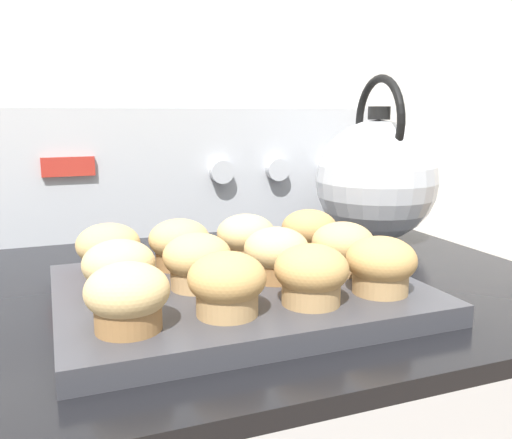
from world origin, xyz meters
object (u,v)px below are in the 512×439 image
muffin_r1_c2 (276,254)px  muffin_r2_c3 (309,232)px  muffin_r0_c1 (227,284)px  muffin_r2_c1 (179,243)px  muffin_r0_c2 (311,274)px  muffin_r1_c1 (197,261)px  muffin_r0_c3 (381,265)px  muffin_r1_c0 (119,269)px  tea_kettle (376,178)px  muffin_pan (238,293)px  muffin_r1_c3 (343,247)px  muffin_r0_c0 (127,297)px  muffin_r2_c2 (246,238)px  muffin_r2_c0 (108,249)px

muffin_r1_c2 → muffin_r2_c3: same height
muffin_r0_c1 → muffin_r2_c1: same height
muffin_r0_c2 → muffin_r1_c1: 0.12m
muffin_r2_c1 → muffin_r0_c3: bearing=-44.0°
muffin_r1_c0 → muffin_r2_c1: same height
muffin_r0_c3 → tea_kettle: (0.18, 0.28, 0.05)m
muffin_pan → tea_kettle: tea_kettle is taller
tea_kettle → muffin_r1_c3: bearing=-130.8°
muffin_r0_c2 → muffin_r2_c3: (0.08, 0.17, 0.00)m
muffin_r0_c0 → muffin_r1_c1: same height
muffin_r2_c2 → muffin_r1_c3: bearing=-44.6°
muffin_pan → muffin_r0_c0: bearing=-146.0°
muffin_pan → muffin_r1_c2: bearing=-2.4°
muffin_r2_c2 → muffin_pan: bearing=-115.6°
muffin_r1_c1 → muffin_r0_c2: bearing=-44.0°
muffin_r0_c1 → muffin_r1_c3: bearing=25.9°
muffin_pan → muffin_r0_c2: size_ratio=5.25×
muffin_r0_c0 → muffin_r2_c2: size_ratio=1.00×
muffin_r0_c0 → muffin_r0_c1: size_ratio=1.00×
muffin_r2_c3 → muffin_pan: bearing=-146.5°
muffin_r0_c0 → muffin_r0_c1: same height
muffin_r0_c1 → muffin_r1_c2: bearing=44.2°
muffin_r0_c0 → tea_kettle: bearing=33.8°
muffin_r0_c2 → muffin_r1_c0: (-0.17, 0.08, 0.00)m
muffin_r0_c3 → muffin_r1_c3: 0.08m
muffin_r0_c1 → muffin_r0_c2: (0.08, -0.00, 0.00)m
muffin_r1_c0 → muffin_r2_c3: same height
muffin_r2_c2 → muffin_r2_c3: size_ratio=1.00×
muffin_r1_c2 → muffin_r2_c3: 0.12m
muffin_r0_c1 → muffin_r1_c3: 0.18m
muffin_r0_c2 → muffin_r1_c0: size_ratio=1.00×
muffin_r0_c2 → muffin_r2_c3: size_ratio=1.00×
muffin_r0_c3 → muffin_r1_c1: bearing=154.2°
muffin_pan → muffin_r1_c0: bearing=179.8°
muffin_r1_c1 → muffin_r2_c0: (-0.08, 0.08, 0.00)m
muffin_r0_c1 → muffin_r2_c0: size_ratio=1.00×
muffin_r0_c3 → muffin_r1_c0: size_ratio=1.00×
muffin_r0_c0 → muffin_r1_c1: (0.08, 0.09, 0.00)m
tea_kettle → muffin_r2_c0: bearing=-164.7°
muffin_r2_c0 → muffin_r2_c1: same height
muffin_r2_c2 → muffin_r1_c0: bearing=-153.2°
muffin_pan → muffin_r1_c1: muffin_r1_c1 is taller
muffin_r0_c3 → muffin_r2_c0: (-0.25, 0.17, 0.00)m
muffin_r0_c1 → muffin_r1_c1: same height
muffin_r0_c3 → muffin_r1_c0: same height
muffin_r1_c1 → muffin_r2_c2: 0.12m
muffin_r2_c2 → muffin_r2_c3: bearing=0.7°
muffin_r1_c0 → muffin_r2_c0: same height
muffin_r0_c0 → muffin_r2_c1: 0.19m
muffin_r1_c3 → muffin_r0_c1: bearing=-154.1°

